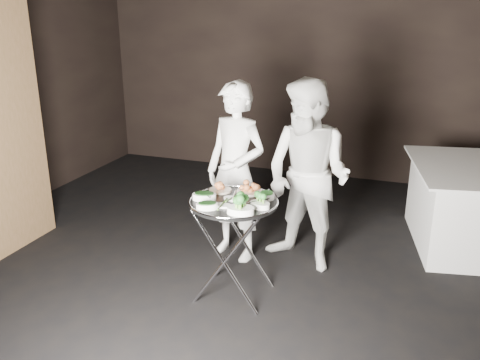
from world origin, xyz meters
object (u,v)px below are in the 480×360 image
(waiter_right, at_px, (308,177))
(serving_tray, at_px, (233,202))
(tray_stand, at_px, (234,244))
(waiter_left, at_px, (236,172))

(waiter_right, bearing_deg, serving_tray, -99.62)
(tray_stand, distance_m, waiter_right, 0.92)
(serving_tray, bearing_deg, tray_stand, 90.00)
(tray_stand, height_order, waiter_left, waiter_left)
(waiter_left, distance_m, waiter_right, 0.66)
(waiter_left, bearing_deg, waiter_right, 19.32)
(serving_tray, relative_size, waiter_right, 0.41)
(waiter_left, height_order, waiter_right, waiter_right)
(tray_stand, height_order, waiter_right, waiter_right)
(tray_stand, xyz_separation_m, serving_tray, (0.00, -0.00, 0.36))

